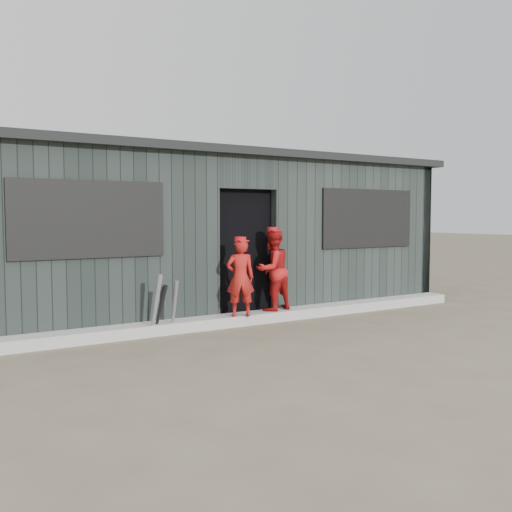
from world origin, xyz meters
TOP-DOWN VIEW (x-y plane):
  - ground at (0.00, 0.00)m, footprint 80.00×80.00m
  - curb at (0.00, 1.82)m, footprint 8.00×0.36m
  - bat_left at (-1.66, 1.62)m, footprint 0.16×0.26m
  - bat_mid at (-1.37, 1.69)m, footprint 0.09×0.22m
  - bat_right at (-1.57, 1.70)m, footprint 0.18×0.26m
  - player_red_left at (-0.34, 1.68)m, footprint 0.48×0.40m
  - player_red_right at (0.34, 1.86)m, footprint 0.68×0.58m
  - player_grey_back at (0.17, 2.40)m, footprint 0.72×0.52m
  - dugout at (-0.00, 3.50)m, footprint 8.30×3.30m

SIDE VIEW (x-z plane):
  - ground at x=0.00m, z-range 0.00..0.00m
  - curb at x=0.00m, z-range 0.00..0.15m
  - bat_right at x=-1.57m, z-range 0.00..0.69m
  - bat_mid at x=-1.37m, z-range 0.00..0.74m
  - bat_left at x=-1.66m, z-range 0.00..0.84m
  - player_grey_back at x=0.17m, z-range 0.00..1.37m
  - player_red_left at x=-0.34m, z-range 0.15..1.27m
  - player_red_right at x=0.34m, z-range 0.15..1.40m
  - dugout at x=0.00m, z-range -0.02..2.60m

